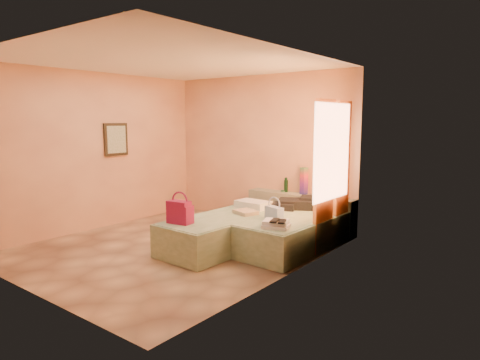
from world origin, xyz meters
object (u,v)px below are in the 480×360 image
(headboard_ledge, at_px, (300,212))
(green_book, at_px, (320,195))
(bed_right, at_px, (295,233))
(magenta_handbag, at_px, (180,212))
(towel_stack, at_px, (276,224))
(bed_left, at_px, (222,232))
(blue_handbag, at_px, (274,213))
(water_bottle, at_px, (286,185))
(flower_vase, at_px, (339,193))

(headboard_ledge, height_order, green_book, green_book)
(bed_right, height_order, magenta_handbag, magenta_handbag)
(headboard_ledge, xyz_separation_m, bed_right, (0.52, -1.06, -0.08))
(green_book, bearing_deg, towel_stack, -92.99)
(towel_stack, bearing_deg, bed_right, 100.22)
(headboard_ledge, distance_m, bed_left, 1.74)
(headboard_ledge, xyz_separation_m, towel_stack, (0.65, -1.78, 0.23))
(blue_handbag, height_order, towel_stack, blue_handbag)
(bed_right, bearing_deg, bed_left, -142.94)
(magenta_handbag, relative_size, towel_stack, 1.00)
(water_bottle, relative_size, magenta_handbag, 0.73)
(bed_left, xyz_separation_m, blue_handbag, (0.74, 0.32, 0.35))
(headboard_ledge, relative_size, bed_right, 1.02)
(bed_left, distance_m, green_book, 1.95)
(headboard_ledge, xyz_separation_m, water_bottle, (-0.32, 0.04, 0.45))
(headboard_ledge, height_order, towel_stack, headboard_ledge)
(bed_left, height_order, towel_stack, towel_stack)
(bed_left, bearing_deg, headboard_ledge, 79.17)
(bed_right, height_order, green_book, green_book)
(green_book, relative_size, flower_vase, 0.71)
(bed_left, bearing_deg, green_book, 68.87)
(bed_left, bearing_deg, flower_vase, 56.74)
(bed_right, xyz_separation_m, green_book, (-0.16, 1.12, 0.41))
(flower_vase, distance_m, towel_stack, 1.74)
(bed_left, xyz_separation_m, flower_vase, (1.14, 1.64, 0.51))
(bed_left, relative_size, towel_stack, 5.71)
(flower_vase, bearing_deg, water_bottle, 174.55)
(bed_right, bearing_deg, magenta_handbag, -127.69)
(headboard_ledge, distance_m, flower_vase, 0.89)
(headboard_ledge, distance_m, bed_right, 1.18)
(headboard_ledge, bearing_deg, green_book, 9.08)
(blue_handbag, bearing_deg, flower_vase, 91.09)
(green_book, xyz_separation_m, blue_handbag, (-0.00, -1.44, -0.07))
(bed_right, distance_m, flower_vase, 1.15)
(magenta_handbag, xyz_separation_m, blue_handbag, (0.93, 1.01, -0.07))
(water_bottle, bearing_deg, flower_vase, -5.45)
(flower_vase, xyz_separation_m, magenta_handbag, (-1.34, -2.34, -0.10))
(headboard_ledge, relative_size, towel_stack, 5.86)
(headboard_ledge, height_order, water_bottle, water_bottle)
(green_book, bearing_deg, magenta_handbag, -122.82)
(headboard_ledge, height_order, bed_right, headboard_ledge)
(water_bottle, bearing_deg, bed_right, -52.56)
(green_book, bearing_deg, blue_handbag, -102.05)
(water_bottle, bearing_deg, bed_left, -91.79)
(headboard_ledge, xyz_separation_m, magenta_handbag, (-0.57, -2.40, 0.34))
(bed_left, relative_size, blue_handbag, 6.68)
(headboard_ledge, bearing_deg, magenta_handbag, -103.36)
(headboard_ledge, distance_m, towel_stack, 1.91)
(flower_vase, distance_m, magenta_handbag, 2.69)
(magenta_handbag, bearing_deg, blue_handbag, 38.18)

